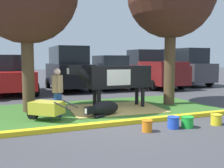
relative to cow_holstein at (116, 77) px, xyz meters
The scene contains 17 objects.
ground_plane 2.42m from the cow_holstein, 113.95° to the right, with size 80.00×80.00×0.00m, color #424247.
grass_island 1.20m from the cow_holstein, behind, with size 7.82×4.32×0.02m, color #386B28.
curb_yellow 2.57m from the cow_holstein, 99.41° to the right, with size 9.02×0.24×0.12m, color yellow.
hay_bedding 1.15m from the cow_holstein, 122.42° to the right, with size 3.20×2.40×0.04m, color tan.
cow_holstein is the anchor object (origin of this frame).
calf_lying 1.67m from the cow_holstein, 129.66° to the right, with size 1.33×0.82×0.48m.
person_handler 2.38m from the cow_holstein, 164.47° to the right, with size 0.34×0.53×1.53m.
wheelbarrow 2.99m from the cow_holstein, 158.63° to the right, with size 1.38×1.32×0.63m.
bucket_orange 3.37m from the cow_holstein, 99.26° to the right, with size 0.28×0.28×0.30m.
bucket_blue 3.33m from the cow_holstein, 85.09° to the right, with size 0.32×0.32×0.32m.
bucket_green 3.45m from the cow_holstein, 78.22° to the right, with size 0.34×0.34×0.30m.
bucket_yellow 3.80m from the cow_holstein, 64.15° to the right, with size 0.31×0.31×0.30m.
sedan_blue 6.62m from the cow_holstein, 119.57° to the left, with size 2.02×4.40×2.02m.
suv_black 6.32m from the cow_holstein, 93.16° to the left, with size 2.12×4.60×2.52m.
sedan_silver 6.58m from the cow_holstein, 70.15° to the left, with size 2.02×4.40×2.02m.
pickup_truck_maroon 7.71m from the cow_holstein, 49.87° to the left, with size 2.22×5.40×2.42m.
suv_dark_grey 9.94m from the cow_holstein, 38.62° to the left, with size 2.12×4.60×2.52m.
Camera 1 is at (-2.93, -6.88, 1.83)m, focal length 42.18 mm.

